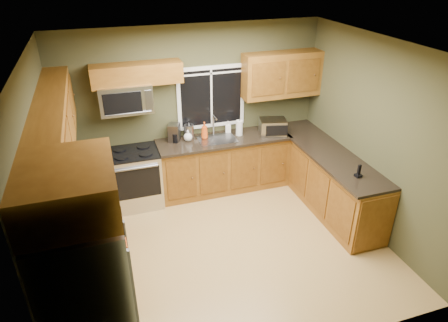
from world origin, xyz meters
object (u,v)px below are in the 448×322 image
coffee_maker (174,133)px  paper_towel_roll (239,128)px  soap_bottle_b (228,127)px  soap_bottle_c (188,135)px  toaster_oven (273,127)px  soap_bottle_a (204,130)px  kettle (189,131)px  microwave (126,99)px  refrigerator (91,297)px  range (136,178)px  cordless_phone (359,173)px

coffee_maker → paper_towel_roll: same height
soap_bottle_b → soap_bottle_c: soap_bottle_b is taller
toaster_oven → soap_bottle_a: 1.13m
toaster_oven → coffee_maker: bearing=170.7°
kettle → soap_bottle_c: kettle is taller
microwave → paper_towel_roll: microwave is taller
refrigerator → range: (0.69, 2.77, -0.43)m
kettle → cordless_phone: 2.67m
soap_bottle_b → soap_bottle_c: size_ratio=1.09×
microwave → soap_bottle_a: bearing=-1.2°
soap_bottle_b → kettle: bearing=-175.8°
refrigerator → soap_bottle_c: size_ratio=10.17×
soap_bottle_a → cordless_phone: size_ratio=1.53×
microwave → toaster_oven: microwave is taller
microwave → range: bearing=-90.0°
toaster_oven → coffee_maker: (-1.59, 0.26, -0.00)m
refrigerator → soap_bottle_b: (2.30, 3.00, 0.14)m
range → soap_bottle_b: soap_bottle_b is taller
refrigerator → paper_towel_roll: 3.74m
toaster_oven → soap_bottle_c: size_ratio=2.72×
toaster_oven → kettle: kettle is taller
range → paper_towel_roll: paper_towel_roll is taller
refrigerator → microwave: bearing=76.7°
soap_bottle_a → cordless_phone: bearing=-48.5°
microwave → refrigerator: bearing=-103.3°
microwave → cordless_phone: microwave is taller
refrigerator → kettle: size_ratio=6.27×
range → coffee_maker: 0.93m
range → microwave: 1.27m
refrigerator → coffee_maker: (1.38, 2.94, 0.17)m
refrigerator → soap_bottle_a: refrigerator is taller
coffee_maker → soap_bottle_b: coffee_maker is taller
soap_bottle_a → soap_bottle_c: soap_bottle_a is taller
range → paper_towel_roll: bearing=2.0°
kettle → paper_towel_roll: bearing=-8.4°
microwave → soap_bottle_c: bearing=-1.7°
range → soap_bottle_b: 1.72m
paper_towel_roll → soap_bottle_a: 0.58m
paper_towel_roll → kettle: bearing=171.6°
soap_bottle_a → soap_bottle_c: size_ratio=1.57×
microwave → toaster_oven: 2.38m
toaster_oven → coffee_maker: coffee_maker is taller
microwave → paper_towel_roll: bearing=-2.5°
kettle → soap_bottle_c: bearing=-117.0°
paper_towel_roll → soap_bottle_b: 0.22m
refrigerator → microwave: size_ratio=2.37×
range → refrigerator: bearing=-104.0°
soap_bottle_a → soap_bottle_c: bearing=-179.3°
soap_bottle_b → microwave: bearing=-176.7°
soap_bottle_c → cordless_phone: size_ratio=0.98×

